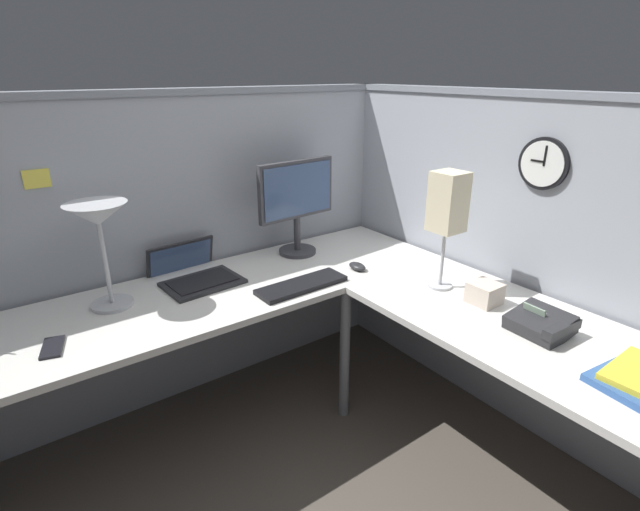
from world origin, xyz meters
The scene contains 15 objects.
ground_plane centered at (0.00, 0.00, 0.00)m, with size 6.80×6.80×0.00m, color #4C443D.
cubicle_wall_back centered at (-0.36, 0.87, 0.79)m, with size 2.57×0.12×1.58m.
cubicle_wall_right centered at (0.87, -0.27, 0.79)m, with size 0.12×2.37×1.58m.
desk centered at (-0.15, -0.05, 0.63)m, with size 2.35×2.15×0.73m.
monitor centered at (0.21, 0.64, 1.02)m, with size 0.46×0.20×0.50m.
laptop centered at (-0.38, 0.65, 0.75)m, with size 0.37×0.40×0.22m.
keyboard centered at (-0.02, 0.26, 0.74)m, with size 0.43×0.14×0.02m, color black.
computer_mouse centered at (0.32, 0.27, 0.75)m, with size 0.06×0.10×0.03m, color #232326.
desk_lamp_dome centered at (-0.77, 0.58, 1.09)m, with size 0.24×0.24×0.44m.
cell_phone centered at (-1.03, 0.36, 0.73)m, with size 0.07×0.14×0.01m, color black.
office_phone centered at (0.48, -0.61, 0.77)m, with size 0.20×0.21×0.11m.
desk_lamp_paper centered at (0.49, -0.11, 1.11)m, with size 0.13×0.13×0.53m.
tissue_box centered at (0.52, -0.33, 0.78)m, with size 0.12×0.12×0.09m, color beige.
wall_clock centered at (0.82, -0.33, 1.29)m, with size 0.04×0.22×0.22m.
pinned_note_leftmost centered at (-0.92, 0.82, 1.25)m, with size 0.10×0.00×0.08m, color #EAD84C.
Camera 1 is at (-1.12, -1.39, 1.66)m, focal length 26.85 mm.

